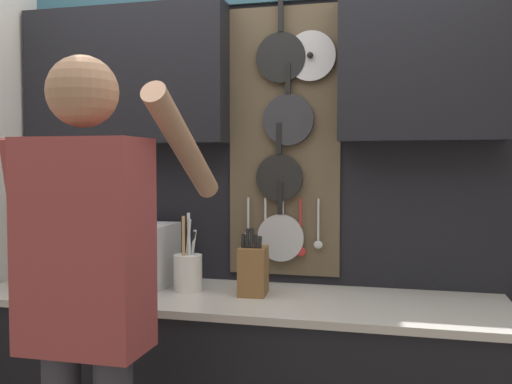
% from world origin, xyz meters
% --- Properties ---
extents(back_wall_unit, '(2.76, 0.20, 2.53)m').
position_xyz_m(back_wall_unit, '(-0.01, 0.27, 1.52)').
color(back_wall_unit, black).
rests_on(back_wall_unit, ground_plane).
extents(microwave, '(0.51, 0.40, 0.27)m').
position_xyz_m(microwave, '(-0.58, 0.03, 1.04)').
color(microwave, silver).
rests_on(microwave, base_cabinet_counter).
extents(knife_block, '(0.12, 0.16, 0.28)m').
position_xyz_m(knife_block, '(0.07, 0.03, 1.01)').
color(knife_block, brown).
rests_on(knife_block, base_cabinet_counter).
extents(utensil_crock, '(0.12, 0.12, 0.33)m').
position_xyz_m(utensil_crock, '(-0.21, 0.03, 0.99)').
color(utensil_crock, white).
rests_on(utensil_crock, base_cabinet_counter).
extents(person, '(0.54, 0.63, 1.78)m').
position_xyz_m(person, '(-0.27, -0.68, 1.07)').
color(person, '#383842').
rests_on(person, ground_plane).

